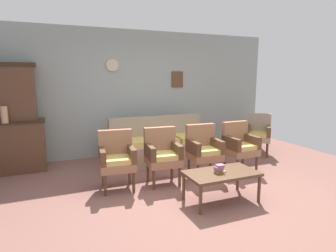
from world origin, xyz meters
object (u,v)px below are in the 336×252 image
(armchair_row_middle, at_px, (204,149))
(coffee_table, at_px, (221,175))
(armchair_near_cabinet, at_px, (162,153))
(armchair_near_couch_end, at_px, (239,144))
(armchair_by_doorway, at_px, (117,157))
(floral_couch, at_px, (161,146))
(side_cabinet, at_px, (12,147))
(book_stack_on_table, at_px, (219,169))
(floor_vase_by_wall, at_px, (255,132))
(wingback_chair_by_fireplace, at_px, (258,132))
(vase_on_cabinet, at_px, (4,115))

(armchair_row_middle, relative_size, coffee_table, 0.90)
(armchair_near_cabinet, relative_size, armchair_near_couch_end, 1.00)
(coffee_table, bearing_deg, armchair_by_doorway, 140.41)
(coffee_table, bearing_deg, armchair_near_couch_end, 43.48)
(armchair_near_couch_end, distance_m, coffee_table, 1.41)
(floral_couch, relative_size, armchair_row_middle, 2.22)
(side_cabinet, xyz_separation_m, book_stack_on_table, (2.75, -2.54, 0.01))
(side_cabinet, bearing_deg, armchair_near_couch_end, -22.46)
(floral_couch, xyz_separation_m, armchair_near_cabinet, (-0.40, -1.10, 0.17))
(armchair_near_couch_end, xyz_separation_m, floor_vase_by_wall, (1.58, 1.47, -0.16))
(floral_couch, xyz_separation_m, coffee_table, (0.09, -2.06, 0.05))
(floral_couch, relative_size, armchair_by_doorway, 2.22)
(armchair_row_middle, height_order, wingback_chair_by_fireplace, same)
(armchair_near_couch_end, height_order, floor_vase_by_wall, armchair_near_couch_end)
(floral_couch, relative_size, armchair_near_cabinet, 2.22)
(vase_on_cabinet, xyz_separation_m, armchair_near_couch_end, (3.86, -1.39, -0.58))
(vase_on_cabinet, xyz_separation_m, armchair_row_middle, (3.11, -1.40, -0.58))
(armchair_near_couch_end, xyz_separation_m, wingback_chair_by_fireplace, (1.08, 0.77, 0.00))
(floral_couch, xyz_separation_m, armchair_by_doorway, (-1.13, -1.04, 0.17))
(armchair_by_doorway, distance_m, floor_vase_by_wall, 4.08)
(armchair_by_doorway, height_order, coffee_table, armchair_by_doorway)
(armchair_row_middle, relative_size, floor_vase_by_wall, 1.33)
(vase_on_cabinet, bearing_deg, floor_vase_by_wall, 0.86)
(armchair_near_couch_end, bearing_deg, floral_couch, 135.43)
(wingback_chair_by_fireplace, bearing_deg, book_stack_on_table, -140.86)
(armchair_near_cabinet, xyz_separation_m, armchair_near_couch_end, (1.51, 0.01, 0.00))
(side_cabinet, bearing_deg, floral_couch, -10.11)
(armchair_near_cabinet, distance_m, book_stack_on_table, 1.06)
(floral_couch, bearing_deg, wingback_chair_by_fireplace, -8.46)
(vase_on_cabinet, distance_m, armchair_near_cabinet, 2.80)
(coffee_table, bearing_deg, floral_couch, 92.62)
(armchair_by_doorway, bearing_deg, armchair_near_cabinet, -4.66)
(floral_couch, bearing_deg, floor_vase_by_wall, 8.06)
(vase_on_cabinet, bearing_deg, side_cabinet, 73.97)
(coffee_table, distance_m, book_stack_on_table, 0.11)
(side_cabinet, height_order, armchair_by_doorway, side_cabinet)
(vase_on_cabinet, distance_m, coffee_table, 3.76)
(wingback_chair_by_fireplace, distance_m, coffee_table, 2.72)
(armchair_near_cabinet, bearing_deg, armchair_near_couch_end, 0.39)
(armchair_near_couch_end, relative_size, coffee_table, 0.90)
(armchair_by_doorway, distance_m, armchair_row_middle, 1.49)
(armchair_near_couch_end, relative_size, wingback_chair_by_fireplace, 1.00)
(floral_couch, xyz_separation_m, book_stack_on_table, (0.05, -2.06, 0.15))
(armchair_near_couch_end, relative_size, floor_vase_by_wall, 1.33)
(book_stack_on_table, bearing_deg, armchair_near_couch_end, 42.46)
(armchair_row_middle, bearing_deg, coffee_table, -105.57)
(armchair_near_cabinet, height_order, wingback_chair_by_fireplace, same)
(wingback_chair_by_fireplace, bearing_deg, floral_couch, 171.54)
(vase_on_cabinet, height_order, armchair_row_middle, vase_on_cabinet)
(armchair_by_doorway, bearing_deg, wingback_chair_by_fireplace, 12.24)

